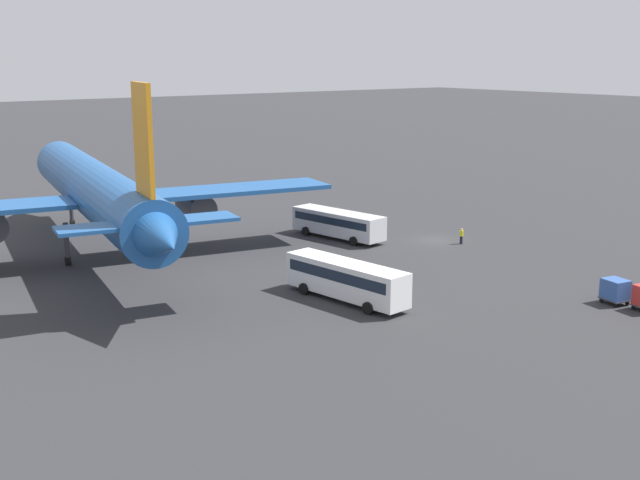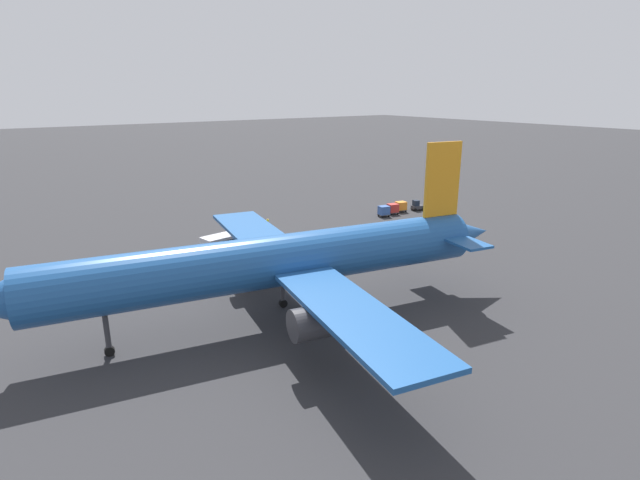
{
  "view_description": "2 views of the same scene",
  "coord_description": "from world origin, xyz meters",
  "px_view_note": "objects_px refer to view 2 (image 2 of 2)",
  "views": [
    {
      "loc": [
        -60.79,
        61.08,
        19.81
      ],
      "look_at": [
        -7.43,
        21.27,
        4.38
      ],
      "focal_mm": 45.0,
      "sensor_mm": 36.0,
      "label": 1
    },
    {
      "loc": [
        38.29,
        73.61,
        23.32
      ],
      "look_at": [
        -1.42,
        17.0,
        2.47
      ],
      "focal_mm": 28.0,
      "sensor_mm": 36.0,
      "label": 2
    }
  ],
  "objects_px": {
    "cargo_cart_red": "(393,208)",
    "airplane": "(278,262)",
    "cargo_cart_orange": "(401,206)",
    "shuttle_bus_far": "(392,239)",
    "worker_person": "(268,223)",
    "shuttle_bus_near": "(238,239)",
    "cargo_cart_blue": "(384,211)",
    "baggage_tug": "(417,206)"
  },
  "relations": [
    {
      "from": "worker_person",
      "to": "shuttle_bus_far",
      "type": "bearing_deg",
      "value": 110.68
    },
    {
      "from": "cargo_cart_red",
      "to": "baggage_tug",
      "type": "bearing_deg",
      "value": 176.7
    },
    {
      "from": "baggage_tug",
      "to": "cargo_cart_blue",
      "type": "xyz_separation_m",
      "value": [
        8.95,
        0.03,
        0.25
      ]
    },
    {
      "from": "shuttle_bus_far",
      "to": "cargo_cart_orange",
      "type": "xyz_separation_m",
      "value": [
        -19.11,
        -17.91,
        -0.77
      ]
    },
    {
      "from": "shuttle_bus_near",
      "to": "baggage_tug",
      "type": "relative_size",
      "value": 4.47
    },
    {
      "from": "shuttle_bus_near",
      "to": "airplane",
      "type": "bearing_deg",
      "value": 64.19
    },
    {
      "from": "baggage_tug",
      "to": "worker_person",
      "type": "distance_m",
      "value": 31.72
    },
    {
      "from": "cargo_cart_orange",
      "to": "cargo_cart_red",
      "type": "bearing_deg",
      "value": 11.42
    },
    {
      "from": "shuttle_bus_far",
      "to": "worker_person",
      "type": "xyz_separation_m",
      "value": [
        8.52,
        -22.57,
        -1.09
      ]
    },
    {
      "from": "baggage_tug",
      "to": "cargo_cart_orange",
      "type": "height_order",
      "value": "baggage_tug"
    },
    {
      "from": "shuttle_bus_near",
      "to": "shuttle_bus_far",
      "type": "xyz_separation_m",
      "value": [
        -18.52,
        13.63,
        0.14
      ]
    },
    {
      "from": "baggage_tug",
      "to": "cargo_cart_red",
      "type": "height_order",
      "value": "baggage_tug"
    },
    {
      "from": "cargo_cart_blue",
      "to": "cargo_cart_red",
      "type": "bearing_deg",
      "value": -171.72
    },
    {
      "from": "shuttle_bus_near",
      "to": "shuttle_bus_far",
      "type": "bearing_deg",
      "value": 134.51
    },
    {
      "from": "airplane",
      "to": "cargo_cart_blue",
      "type": "bearing_deg",
      "value": -134.4
    },
    {
      "from": "shuttle_bus_near",
      "to": "cargo_cart_orange",
      "type": "bearing_deg",
      "value": 177.34
    },
    {
      "from": "shuttle_bus_far",
      "to": "cargo_cart_red",
      "type": "relative_size",
      "value": 5.38
    },
    {
      "from": "cargo_cart_blue",
      "to": "shuttle_bus_far",
      "type": "bearing_deg",
      "value": 50.98
    },
    {
      "from": "worker_person",
      "to": "cargo_cart_red",
      "type": "bearing_deg",
      "value": 168.22
    },
    {
      "from": "shuttle_bus_far",
      "to": "worker_person",
      "type": "distance_m",
      "value": 24.15
    },
    {
      "from": "cargo_cart_orange",
      "to": "cargo_cart_red",
      "type": "distance_m",
      "value": 2.73
    },
    {
      "from": "baggage_tug",
      "to": "cargo_cart_red",
      "type": "distance_m",
      "value": 6.29
    },
    {
      "from": "worker_person",
      "to": "cargo_cart_blue",
      "type": "height_order",
      "value": "cargo_cart_blue"
    },
    {
      "from": "shuttle_bus_far",
      "to": "cargo_cart_orange",
      "type": "bearing_deg",
      "value": -144.0
    },
    {
      "from": "shuttle_bus_near",
      "to": "worker_person",
      "type": "xyz_separation_m",
      "value": [
        -10.0,
        -8.94,
        -0.95
      ]
    },
    {
      "from": "baggage_tug",
      "to": "cargo_cart_blue",
      "type": "relative_size",
      "value": 1.18
    },
    {
      "from": "worker_person",
      "to": "cargo_cart_red",
      "type": "xyz_separation_m",
      "value": [
        -24.95,
        5.2,
        0.32
      ]
    },
    {
      "from": "shuttle_bus_near",
      "to": "cargo_cart_red",
      "type": "height_order",
      "value": "shuttle_bus_near"
    },
    {
      "from": "airplane",
      "to": "shuttle_bus_near",
      "type": "relative_size",
      "value": 4.59
    },
    {
      "from": "worker_person",
      "to": "airplane",
      "type": "bearing_deg",
      "value": 62.57
    },
    {
      "from": "worker_person",
      "to": "cargo_cart_blue",
      "type": "distance_m",
      "value": 22.97
    },
    {
      "from": "baggage_tug",
      "to": "cargo_cart_blue",
      "type": "height_order",
      "value": "baggage_tug"
    },
    {
      "from": "worker_person",
      "to": "cargo_cart_orange",
      "type": "bearing_deg",
      "value": 170.42
    },
    {
      "from": "shuttle_bus_near",
      "to": "baggage_tug",
      "type": "xyz_separation_m",
      "value": [
        -41.23,
        -3.38,
        -0.88
      ]
    },
    {
      "from": "shuttle_bus_near",
      "to": "shuttle_bus_far",
      "type": "distance_m",
      "value": 23.0
    },
    {
      "from": "airplane",
      "to": "shuttle_bus_near",
      "type": "xyz_separation_m",
      "value": [
        -7.3,
        -24.4,
        -4.89
      ]
    },
    {
      "from": "airplane",
      "to": "worker_person",
      "type": "relative_size",
      "value": 31.36
    },
    {
      "from": "worker_person",
      "to": "cargo_cart_orange",
      "type": "relative_size",
      "value": 0.77
    },
    {
      "from": "cargo_cart_orange",
      "to": "worker_person",
      "type": "bearing_deg",
      "value": -9.58
    },
    {
      "from": "airplane",
      "to": "shuttle_bus_far",
      "type": "bearing_deg",
      "value": -146.79
    },
    {
      "from": "shuttle_bus_far",
      "to": "cargo_cart_orange",
      "type": "height_order",
      "value": "shuttle_bus_far"
    },
    {
      "from": "cargo_cart_red",
      "to": "airplane",
      "type": "bearing_deg",
      "value": 33.66
    }
  ]
}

